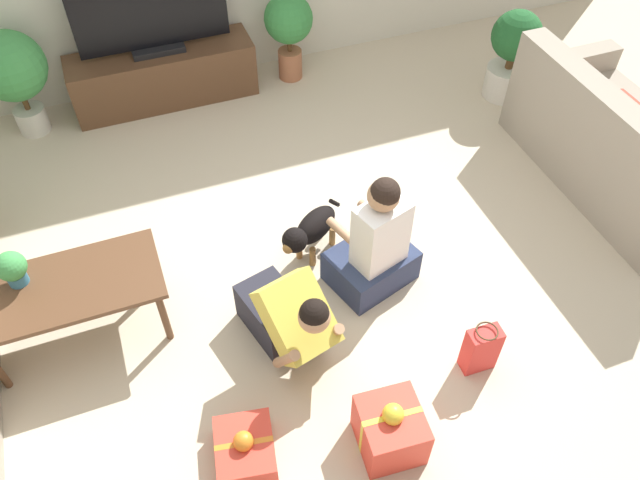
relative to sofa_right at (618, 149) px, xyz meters
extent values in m
plane|color=beige|center=(-2.40, -0.13, -0.29)|extent=(16.00, 16.00, 0.00)
cube|color=gray|center=(0.05, 0.00, -0.08)|extent=(0.90, 1.79, 0.42)
cube|color=gray|center=(-0.30, 0.00, 0.34)|extent=(0.20, 1.79, 0.42)
cube|color=gray|center=(0.05, 0.81, 0.01)|extent=(0.90, 0.16, 0.60)
cube|color=red|center=(-0.09, 0.00, 0.28)|extent=(0.18, 0.34, 0.32)
cube|color=brown|center=(-3.88, -0.04, 0.16)|extent=(1.06, 0.54, 0.03)
cylinder|color=brown|center=(-3.41, -0.25, -0.07)|extent=(0.04, 0.04, 0.44)
cylinder|color=brown|center=(-3.41, 0.17, -0.07)|extent=(0.04, 0.04, 0.44)
cube|color=brown|center=(-2.93, 2.22, -0.06)|extent=(1.54, 0.43, 0.47)
cube|color=black|center=(-2.93, 2.22, 0.20)|extent=(0.43, 0.20, 0.05)
cube|color=black|center=(-2.93, 2.22, 0.54)|extent=(1.22, 0.03, 0.62)
cylinder|color=beige|center=(-0.15, 1.24, -0.16)|extent=(0.36, 0.36, 0.27)
cylinder|color=brown|center=(-0.15, 1.24, 0.04)|extent=(0.06, 0.06, 0.12)
sphere|color=#1E5628|center=(-0.15, 1.24, 0.28)|extent=(0.41, 0.41, 0.41)
cylinder|color=beige|center=(-4.05, 2.17, -0.19)|extent=(0.25, 0.25, 0.21)
cylinder|color=brown|center=(-4.05, 2.17, 0.00)|extent=(0.04, 0.04, 0.16)
sphere|color=#3D8E47|center=(-4.05, 2.17, 0.31)|extent=(0.54, 0.54, 0.54)
cylinder|color=#A36042|center=(-1.81, 2.17, -0.16)|extent=(0.21, 0.21, 0.26)
cylinder|color=brown|center=(-1.81, 2.17, 0.04)|extent=(0.04, 0.04, 0.13)
sphere|color=#337F3D|center=(-1.81, 2.17, 0.28)|extent=(0.42, 0.42, 0.42)
cube|color=#23232D|center=(-2.79, -0.40, -0.15)|extent=(0.39, 0.50, 0.28)
cube|color=gold|center=(-2.73, -0.66, 0.13)|extent=(0.43, 0.54, 0.44)
sphere|color=tan|center=(-2.68, -0.83, 0.33)|extent=(0.17, 0.17, 0.17)
sphere|color=black|center=(-2.68, -0.83, 0.36)|extent=(0.16, 0.16, 0.16)
cylinder|color=tan|center=(-2.84, -0.80, -0.04)|extent=(0.12, 0.26, 0.38)
cylinder|color=tan|center=(-2.56, -0.73, -0.04)|extent=(0.12, 0.26, 0.38)
cube|color=#283351|center=(-2.08, -0.25, -0.17)|extent=(0.62, 0.54, 0.24)
cube|color=white|center=(-2.06, -0.31, 0.18)|extent=(0.36, 0.29, 0.46)
sphere|color=tan|center=(-2.07, -0.30, 0.49)|extent=(0.19, 0.19, 0.19)
sphere|color=black|center=(-2.06, -0.31, 0.53)|extent=(0.18, 0.18, 0.18)
cylinder|color=tan|center=(-2.00, -0.07, 0.11)|extent=(0.13, 0.26, 0.06)
cylinder|color=tan|center=(-2.25, -0.15, 0.11)|extent=(0.13, 0.26, 0.06)
ellipsoid|color=black|center=(-2.33, 0.10, -0.04)|extent=(0.40, 0.34, 0.20)
sphere|color=black|center=(-2.52, -0.02, 0.01)|extent=(0.17, 0.17, 0.17)
sphere|color=olive|center=(-2.57, -0.06, -0.01)|extent=(0.07, 0.07, 0.07)
cylinder|color=black|center=(-2.16, 0.21, 0.00)|extent=(0.11, 0.09, 0.12)
cylinder|color=olive|center=(-2.46, 0.08, -0.21)|extent=(0.04, 0.04, 0.15)
cylinder|color=olive|center=(-2.40, -0.01, -0.21)|extent=(0.04, 0.04, 0.15)
cylinder|color=olive|center=(-2.26, 0.21, -0.21)|extent=(0.04, 0.04, 0.15)
cylinder|color=olive|center=(-2.21, 0.12, -0.21)|extent=(0.04, 0.04, 0.15)
cube|color=red|center=(-2.45, -1.33, -0.14)|extent=(0.35, 0.37, 0.30)
cube|color=yellow|center=(-2.45, -1.33, -0.14)|extent=(0.32, 0.06, 0.31)
sphere|color=yellow|center=(-2.45, -1.33, 0.04)|extent=(0.11, 0.11, 0.11)
cube|color=red|center=(-3.19, -1.14, -0.21)|extent=(0.36, 0.40, 0.16)
cube|color=orange|center=(-3.19, -1.14, -0.21)|extent=(0.31, 0.08, 0.16)
sphere|color=orange|center=(-3.19, -1.14, -0.11)|extent=(0.11, 0.11, 0.11)
cube|color=red|center=(-1.76, -1.08, -0.13)|extent=(0.20, 0.11, 0.33)
torus|color=#4C3823|center=(-1.76, -1.08, 0.06)|extent=(0.13, 0.13, 0.01)
cylinder|color=#336B84|center=(-4.12, 0.08, 0.21)|extent=(0.11, 0.11, 0.07)
sphere|color=#3D8E47|center=(-4.12, 0.08, 0.32)|extent=(0.17, 0.17, 0.17)
camera|label=1|loc=(-3.30, -2.56, 2.94)|focal=35.00mm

